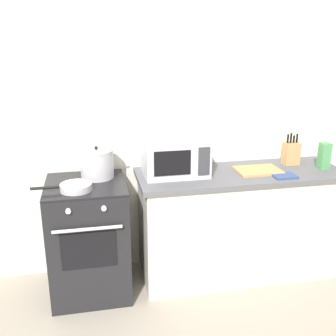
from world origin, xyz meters
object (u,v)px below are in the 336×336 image
(knife_block, at_px, (291,153))
(microwave, at_px, (175,156))
(stove, at_px, (89,238))
(cutting_board, at_px, (258,171))
(pasta_box, at_px, (324,156))
(oven_mitt, at_px, (284,176))
(frying_pan, at_px, (75,187))
(stock_pot, at_px, (97,164))

(knife_block, bearing_deg, microwave, -176.57)
(microwave, bearing_deg, knife_block, 3.43)
(stove, bearing_deg, cutting_board, 0.05)
(cutting_board, xyz_separation_m, pasta_box, (0.57, -0.03, 0.10))
(cutting_board, bearing_deg, stove, -179.95)
(microwave, relative_size, knife_block, 1.82)
(cutting_board, height_order, pasta_box, pasta_box)
(cutting_board, distance_m, oven_mitt, 0.22)
(stove, bearing_deg, frying_pan, -117.96)
(microwave, bearing_deg, cutting_board, -6.57)
(frying_pan, distance_m, knife_block, 1.84)
(stock_pot, xyz_separation_m, cutting_board, (1.29, -0.12, -0.10))
(frying_pan, relative_size, pasta_box, 1.94)
(knife_block, bearing_deg, stove, -175.37)
(pasta_box, relative_size, oven_mitt, 1.22)
(pasta_box, height_order, oven_mitt, pasta_box)
(stock_pot, bearing_deg, microwave, -3.96)
(oven_mitt, bearing_deg, frying_pan, 179.12)
(pasta_box, bearing_deg, microwave, 175.03)
(stove, height_order, oven_mitt, oven_mitt)
(knife_block, bearing_deg, stock_pot, -179.32)
(pasta_box, bearing_deg, stock_pot, 175.36)
(frying_pan, height_order, cutting_board, frying_pan)
(stock_pot, relative_size, frying_pan, 0.81)
(microwave, xyz_separation_m, knife_block, (1.04, 0.06, -0.05))
(microwave, distance_m, cutting_board, 0.70)
(cutting_board, bearing_deg, frying_pan, -174.69)
(stove, bearing_deg, microwave, 6.38)
(stove, relative_size, stock_pot, 2.66)
(stove, distance_m, microwave, 0.94)
(frying_pan, distance_m, cutting_board, 1.46)
(stock_pot, relative_size, microwave, 0.69)
(knife_block, relative_size, pasta_box, 1.25)
(microwave, xyz_separation_m, pasta_box, (1.24, -0.11, -0.04))
(microwave, bearing_deg, stock_pot, 176.04)
(knife_block, bearing_deg, oven_mitt, -124.65)
(stove, height_order, frying_pan, frying_pan)
(stock_pot, bearing_deg, knife_block, 0.68)
(frying_pan, distance_m, pasta_box, 2.03)
(microwave, xyz_separation_m, oven_mitt, (0.83, -0.24, -0.14))
(microwave, height_order, pasta_box, microwave)
(cutting_board, bearing_deg, pasta_box, -3.04)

